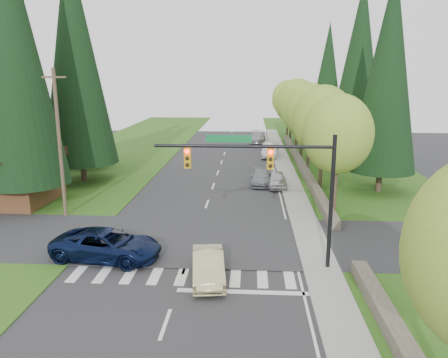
# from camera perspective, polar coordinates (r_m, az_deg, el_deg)

# --- Properties ---
(ground) EXTENTS (120.00, 120.00, 0.00)m
(ground) POSITION_cam_1_polar(r_m,az_deg,el_deg) (19.01, -7.08, -16.71)
(ground) COLOR #28282B
(ground) RESTS_ON ground
(grass_east) EXTENTS (14.00, 110.00, 0.06)m
(grass_east) POSITION_cam_1_polar(r_m,az_deg,el_deg) (38.62, 18.05, -1.51)
(grass_east) COLOR #315717
(grass_east) RESTS_ON ground
(grass_west) EXTENTS (14.00, 110.00, 0.06)m
(grass_west) POSITION_cam_1_polar(r_m,az_deg,el_deg) (40.74, -20.09, -0.91)
(grass_west) COLOR #315717
(grass_west) RESTS_ON ground
(cross_street) EXTENTS (120.00, 8.00, 0.10)m
(cross_street) POSITION_cam_1_polar(r_m,az_deg,el_deg) (26.14, -3.88, -7.97)
(cross_street) COLOR #28282B
(cross_street) RESTS_ON ground
(sidewalk_east) EXTENTS (1.80, 80.00, 0.13)m
(sidewalk_east) POSITION_cam_1_polar(r_m,az_deg,el_deg) (39.46, 8.74, -0.63)
(sidewalk_east) COLOR gray
(sidewalk_east) RESTS_ON ground
(curb_east) EXTENTS (0.20, 80.00, 0.13)m
(curb_east) POSITION_cam_1_polar(r_m,az_deg,el_deg) (39.39, 7.50, -0.61)
(curb_east) COLOR gray
(curb_east) RESTS_ON ground
(stone_wall_south) EXTENTS (0.70, 14.00, 0.70)m
(stone_wall_south) POSITION_cam_1_polar(r_m,az_deg,el_deg) (16.88, 22.93, -20.59)
(stone_wall_south) COLOR #4C4438
(stone_wall_south) RESTS_ON ground
(stone_wall_north) EXTENTS (0.70, 40.00, 0.70)m
(stone_wall_north) POSITION_cam_1_polar(r_m,az_deg,el_deg) (47.35, 9.96, 2.01)
(stone_wall_north) COLOR #4C4438
(stone_wall_north) RESTS_ON ground
(traffic_signal) EXTENTS (8.70, 0.37, 6.80)m
(traffic_signal) POSITION_cam_1_polar(r_m,az_deg,el_deg) (21.16, 6.50, 0.97)
(traffic_signal) COLOR black
(traffic_signal) RESTS_ON ground
(brown_building) EXTENTS (8.40, 8.40, 5.40)m
(brown_building) POSITION_cam_1_polar(r_m,az_deg,el_deg) (36.65, -26.42, 1.96)
(brown_building) COLOR #4C2D19
(brown_building) RESTS_ON ground
(utility_pole) EXTENTS (1.60, 0.24, 10.00)m
(utility_pole) POSITION_cam_1_polar(r_m,az_deg,el_deg) (31.20, -20.69, 4.48)
(utility_pole) COLOR #473828
(utility_pole) RESTS_ON ground
(decid_tree_0) EXTENTS (4.80, 4.80, 8.37)m
(decid_tree_0) POSITION_cam_1_polar(r_m,az_deg,el_deg) (30.98, 14.66, 5.70)
(decid_tree_0) COLOR #38281C
(decid_tree_0) RESTS_ON ground
(decid_tree_1) EXTENTS (5.20, 5.20, 8.80)m
(decid_tree_1) POSITION_cam_1_polar(r_m,az_deg,el_deg) (37.82, 12.83, 7.41)
(decid_tree_1) COLOR #38281C
(decid_tree_1) RESTS_ON ground
(decid_tree_2) EXTENTS (5.00, 5.00, 8.82)m
(decid_tree_2) POSITION_cam_1_polar(r_m,az_deg,el_deg) (44.68, 11.17, 8.52)
(decid_tree_2) COLOR #38281C
(decid_tree_2) RESTS_ON ground
(decid_tree_3) EXTENTS (5.00, 5.00, 8.55)m
(decid_tree_3) POSITION_cam_1_polar(r_m,az_deg,el_deg) (51.64, 10.26, 8.88)
(decid_tree_3) COLOR #38281C
(decid_tree_3) RESTS_ON ground
(decid_tree_4) EXTENTS (5.40, 5.40, 9.18)m
(decid_tree_4) POSITION_cam_1_polar(r_m,az_deg,el_deg) (58.56, 9.59, 9.80)
(decid_tree_4) COLOR #38281C
(decid_tree_4) RESTS_ON ground
(decid_tree_5) EXTENTS (4.80, 4.80, 8.30)m
(decid_tree_5) POSITION_cam_1_polar(r_m,az_deg,el_deg) (65.53, 8.77, 9.72)
(decid_tree_5) COLOR #38281C
(decid_tree_5) RESTS_ON ground
(decid_tree_6) EXTENTS (5.20, 5.20, 8.86)m
(decid_tree_6) POSITION_cam_1_polar(r_m,az_deg,el_deg) (72.48, 8.37, 10.33)
(decid_tree_6) COLOR #38281C
(decid_tree_6) RESTS_ON ground
(conifer_w_a) EXTENTS (6.12, 6.12, 19.80)m
(conifer_w_a) POSITION_cam_1_polar(r_m,az_deg,el_deg) (34.27, -25.62, 14.26)
(conifer_w_a) COLOR #38281C
(conifer_w_a) RESTS_ON ground
(conifer_w_b) EXTENTS (5.44, 5.44, 17.80)m
(conifer_w_b) POSITION_cam_1_polar(r_m,az_deg,el_deg) (39.20, -26.55, 12.42)
(conifer_w_b) COLOR #38281C
(conifer_w_b) RESTS_ON ground
(conifer_w_c) EXTENTS (6.46, 6.46, 20.80)m
(conifer_w_c) POSITION_cam_1_polar(r_m,az_deg,el_deg) (41.12, -18.92, 15.17)
(conifer_w_c) COLOR #38281C
(conifer_w_c) RESTS_ON ground
(conifer_w_e) EXTENTS (5.78, 5.78, 18.80)m
(conifer_w_e) POSITION_cam_1_polar(r_m,az_deg,el_deg) (47.40, -18.35, 13.66)
(conifer_w_e) COLOR #38281C
(conifer_w_e) RESTS_ON ground
(conifer_e_a) EXTENTS (5.44, 5.44, 17.80)m
(conifer_e_a) POSITION_cam_1_polar(r_m,az_deg,el_deg) (37.72, 20.64, 12.97)
(conifer_e_a) COLOR #38281C
(conifer_e_a) RESTS_ON ground
(conifer_e_b) EXTENTS (6.12, 6.12, 19.80)m
(conifer_e_b) POSITION_cam_1_polar(r_m,az_deg,el_deg) (51.52, 17.25, 14.21)
(conifer_e_b) COLOR #38281C
(conifer_e_b) RESTS_ON ground
(conifer_e_c) EXTENTS (5.10, 5.10, 16.80)m
(conifer_e_c) POSITION_cam_1_polar(r_m,az_deg,el_deg) (65.04, 13.38, 12.81)
(conifer_e_c) COLOR #38281C
(conifer_e_c) RESTS_ON ground
(sedan_champagne) EXTENTS (1.99, 4.33, 1.38)m
(sedan_champagne) POSITION_cam_1_polar(r_m,az_deg,el_deg) (21.11, -2.08, -11.29)
(sedan_champagne) COLOR #C9C086
(sedan_champagne) RESTS_ON ground
(suv_navy) EXTENTS (6.07, 3.46, 1.60)m
(suv_navy) POSITION_cam_1_polar(r_m,az_deg,el_deg) (24.06, -15.04, -8.31)
(suv_navy) COLOR #0A1436
(suv_navy) RESTS_ON ground
(parked_car_a) EXTENTS (1.61, 3.96, 1.35)m
(parked_car_a) POSITION_cam_1_polar(r_m,az_deg,el_deg) (38.23, 6.96, -0.09)
(parked_car_a) COLOR #B9B8BD
(parked_car_a) RESTS_ON ground
(parked_car_b) EXTENTS (1.78, 4.34, 1.26)m
(parked_car_b) POSITION_cam_1_polar(r_m,az_deg,el_deg) (39.17, 4.83, 0.22)
(parked_car_b) COLOR gray
(parked_car_b) RESTS_ON ground
(parked_car_c) EXTENTS (2.32, 5.08, 1.61)m
(parked_car_c) POSITION_cam_1_polar(r_m,az_deg,el_deg) (52.27, 6.07, 3.70)
(parked_car_c) COLOR silver
(parked_car_c) RESTS_ON ground
(parked_car_d) EXTENTS (1.72, 3.85, 1.28)m
(parked_car_d) POSITION_cam_1_polar(r_m,az_deg,el_deg) (56.88, 5.87, 4.32)
(parked_car_d) COLOR silver
(parked_car_d) RESTS_ON ground
(parked_car_e) EXTENTS (2.44, 5.28, 1.49)m
(parked_car_e) POSITION_cam_1_polar(r_m,az_deg,el_deg) (64.04, 4.36, 5.45)
(parked_car_e) COLOR #9B9B9F
(parked_car_e) RESTS_ON ground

